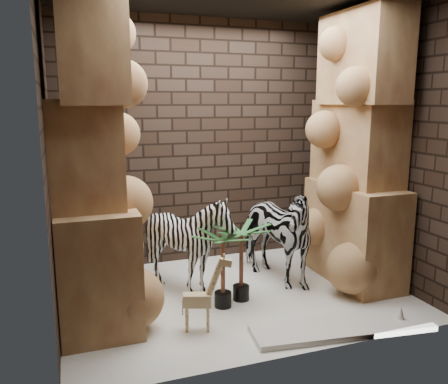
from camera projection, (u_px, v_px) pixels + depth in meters
name	position (u px, v px, depth m)	size (l,w,h in m)	color
floor	(236.00, 295.00, 4.82)	(3.50, 3.50, 0.00)	white
wall_back	(201.00, 143.00, 5.68)	(3.50, 3.50, 0.00)	black
wall_front	(297.00, 171.00, 3.37)	(3.50, 3.50, 0.00)	black
wall_left	(49.00, 161.00, 3.96)	(3.00, 3.00, 0.00)	black
wall_right	(383.00, 148.00, 5.10)	(3.00, 3.00, 0.00)	black
rock_pillar_left	(91.00, 159.00, 4.07)	(0.68, 1.30, 3.00)	tan
rock_pillar_right	(358.00, 149.00, 4.99)	(0.58, 1.25, 3.00)	tan
zebra_right	(272.00, 225.00, 5.07)	(0.60, 1.11, 1.32)	white
zebra_left	(188.00, 247.00, 4.84)	(0.87, 1.08, 0.98)	white
giraffe_toy	(197.00, 292.00, 4.01)	(0.37, 0.12, 0.73)	#DBC083
palm_front	(241.00, 262.00, 4.63)	(0.36, 0.36, 0.81)	#194B24
palm_back	(223.00, 269.00, 4.47)	(0.36, 0.36, 0.78)	#194B24
surfboard	(342.00, 328.00, 4.07)	(1.64, 0.40, 0.05)	silver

